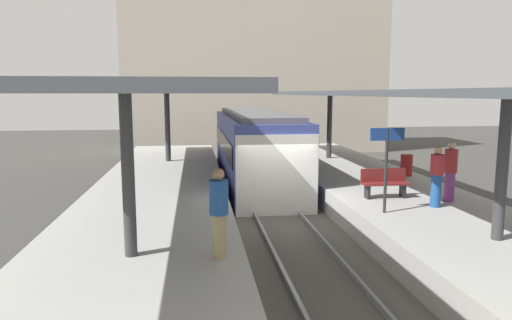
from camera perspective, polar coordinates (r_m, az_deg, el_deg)
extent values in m
plane|color=#383835|center=(14.47, 2.94, -8.17)|extent=(80.00, 80.00, 0.00)
cube|color=#9E9E99|center=(14.17, -12.45, -6.61)|extent=(4.40, 28.00, 1.00)
cube|color=#9E9E99|center=(15.46, 17.01, -5.53)|extent=(4.40, 28.00, 1.00)
cube|color=#4C4742|center=(14.44, 2.94, -7.79)|extent=(3.20, 28.00, 0.20)
cube|color=slate|center=(14.28, 0.08, -7.24)|extent=(0.08, 28.00, 0.14)
cube|color=slate|center=(14.54, 5.76, -7.01)|extent=(0.08, 28.00, 0.14)
cube|color=#38428C|center=(20.19, -0.21, 1.32)|extent=(2.70, 11.40, 2.90)
cube|color=silver|center=(14.61, 2.62, -1.95)|extent=(2.65, 0.08, 2.60)
cube|color=black|center=(20.03, -4.11, 2.25)|extent=(0.04, 10.48, 0.76)
cube|color=black|center=(20.37, 3.61, 2.36)|extent=(0.04, 10.48, 0.76)
cube|color=#515156|center=(20.06, -0.22, 5.72)|extent=(2.16, 10.83, 0.20)
cylinder|color=#333335|center=(8.97, -15.51, -1.97)|extent=(0.24, 0.24, 3.08)
cylinder|color=#333335|center=(21.44, -10.87, 3.97)|extent=(0.24, 0.24, 3.08)
cube|color=#3D4247|center=(15.10, -12.43, 8.35)|extent=(4.18, 21.00, 0.16)
cylinder|color=#333335|center=(10.91, 28.10, -1.08)|extent=(0.24, 0.24, 3.01)
cylinder|color=#333335|center=(22.32, 9.05, 4.08)|extent=(0.24, 0.24, 3.01)
cube|color=#3D4247|center=(16.32, 15.50, 7.95)|extent=(4.18, 21.00, 0.16)
cube|color=black|center=(14.05, 13.57, -3.83)|extent=(0.08, 0.32, 0.40)
cube|color=black|center=(14.48, 17.64, -3.64)|extent=(0.08, 0.32, 0.40)
cube|color=maroon|center=(14.21, 15.67, -2.83)|extent=(1.40, 0.40, 0.06)
cube|color=maroon|center=(14.33, 15.43, -1.79)|extent=(1.40, 0.06, 0.40)
cylinder|color=#262628|center=(12.35, 15.74, -1.31)|extent=(0.08, 0.08, 2.20)
cube|color=navy|center=(12.23, 15.91, 3.08)|extent=(0.90, 0.06, 0.32)
cylinder|color=maroon|center=(18.28, 18.08, -0.61)|extent=(0.44, 0.44, 0.80)
cylinder|color=navy|center=(13.54, 21.32, -3.56)|extent=(0.28, 0.28, 0.89)
cylinder|color=maroon|center=(13.42, 21.48, -0.53)|extent=(0.36, 0.36, 0.56)
sphere|color=tan|center=(13.37, 21.57, 1.11)|extent=(0.22, 0.22, 0.22)
cylinder|color=#7A337A|center=(14.41, 22.77, -3.07)|extent=(0.28, 0.28, 0.84)
cylinder|color=maroon|center=(14.29, 22.93, -0.11)|extent=(0.36, 0.36, 0.66)
sphere|color=beige|center=(14.24, 23.03, 1.65)|extent=(0.22, 0.22, 0.22)
cylinder|color=#998460|center=(8.83, -4.56, -9.33)|extent=(0.28, 0.28, 0.85)
cylinder|color=navy|center=(8.63, -4.62, -4.60)|extent=(0.36, 0.36, 0.65)
sphere|color=#936B4C|center=(8.55, -4.65, -1.77)|extent=(0.22, 0.22, 0.22)
cube|color=#A89E8E|center=(33.94, -0.28, 10.64)|extent=(18.00, 6.00, 11.00)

